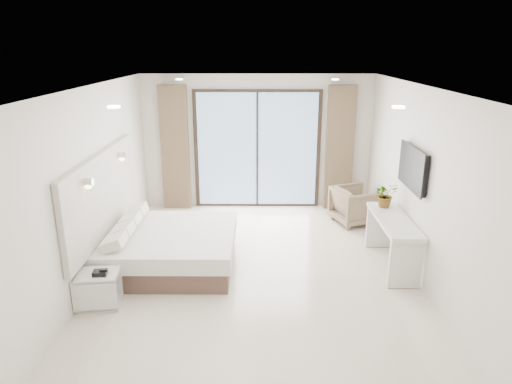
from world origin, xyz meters
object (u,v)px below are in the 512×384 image
nightstand (99,289)px  armchair (355,204)px  console_desk (393,232)px  bed (169,248)px

nightstand → armchair: 4.86m
console_desk → armchair: (-0.19, 1.79, -0.18)m
nightstand → armchair: bearing=30.9°
bed → console_desk: bearing=-0.2°
bed → nightstand: 1.34m
console_desk → nightstand: bearing=-164.3°
armchair → console_desk: bearing=166.0°
console_desk → armchair: size_ratio=1.98×
nightstand → armchair: (3.87, 2.93, 0.15)m
bed → nightstand: size_ratio=3.55×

